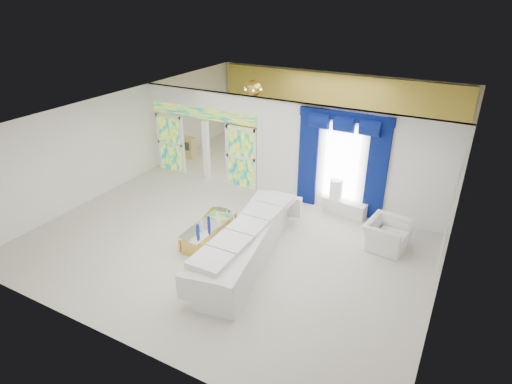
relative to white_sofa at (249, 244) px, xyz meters
The scene contains 22 objects.
floor 2.67m from the white_sofa, 107.97° to the left, with size 12.00×12.00×0.00m, color #B7AF9E.
dividing_wall 3.91m from the white_sofa, 69.18° to the left, with size 5.70×0.18×3.00m, color white.
dividing_header 5.58m from the white_sofa, 136.22° to the left, with size 4.30×0.18×0.55m, color white.
stained_panel_left 6.21m from the white_sofa, 145.39° to the left, with size 0.95×0.04×2.00m, color #994C3F.
stained_panel_right 4.21m from the white_sofa, 122.53° to the left, with size 0.95×0.04×2.00m, color #994C3F.
stained_transom 5.40m from the white_sofa, 136.22° to the left, with size 4.00×0.05×0.35m, color #994C3F.
window_pane 3.73m from the white_sofa, 72.35° to the left, with size 1.00×0.02×2.30m, color white.
blue_drape_left 3.53m from the white_sofa, 88.55° to the left, with size 0.55×0.10×2.80m, color #040341.
blue_drape_right 4.10m from the white_sofa, 58.34° to the left, with size 0.55×0.10×2.80m, color #040341.
blue_pelmet 4.29m from the white_sofa, 72.20° to the left, with size 2.60×0.12×0.25m, color #040341.
wall_mirror 4.54m from the white_sofa, 20.13° to the left, with size 0.04×2.70×1.90m, color white.
gold_curtains 8.52m from the white_sofa, 95.53° to the left, with size 9.70×0.12×2.90m, color gold.
white_sofa is the anchor object (origin of this frame).
coffee_table 1.40m from the white_sofa, 167.47° to the left, with size 0.62×1.86×0.41m, color gold.
console_table 3.53m from the white_sofa, 67.78° to the left, with size 1.26×0.40×0.42m, color white.
table_lamp 3.44m from the white_sofa, 72.43° to the left, with size 0.36×0.36×0.58m, color white.
armchair 3.48m from the white_sofa, 36.70° to the left, with size 1.09×0.95×0.71m, color silver.
grand_piano 7.22m from the white_sofa, 108.84° to the left, with size 1.37×1.79×0.90m, color black.
piano_bench 5.73m from the white_sofa, 114.02° to the left, with size 0.97×0.38×0.32m, color black.
tv_console 7.19m from the white_sofa, 138.06° to the left, with size 0.52×0.47×0.75m, color tan.
chandelier 7.05m from the white_sofa, 117.78° to the left, with size 0.60×0.60×0.60m, color gold.
decanters 1.35m from the white_sofa, behind, with size 0.22×0.92×0.24m.
Camera 1 is at (5.03, -9.97, 5.95)m, focal length 29.80 mm.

